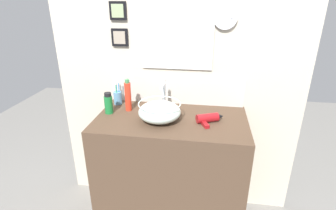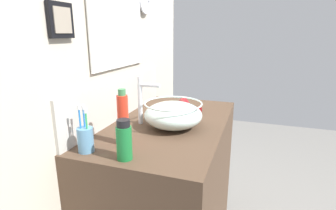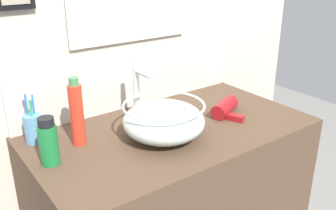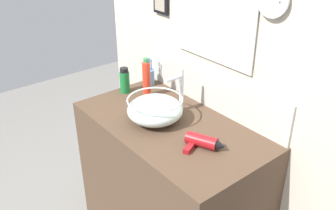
{
  "view_description": "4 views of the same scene",
  "coord_description": "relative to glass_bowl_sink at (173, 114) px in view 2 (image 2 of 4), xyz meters",
  "views": [
    {
      "loc": [
        0.23,
        -1.64,
        1.73
      ],
      "look_at": [
        -0.02,
        0.0,
        1.04
      ],
      "focal_mm": 28.0,
      "sensor_mm": 36.0,
      "label": 1
    },
    {
      "loc": [
        -1.26,
        -0.43,
        1.4
      ],
      "look_at": [
        -0.02,
        0.0,
        1.04
      ],
      "focal_mm": 28.0,
      "sensor_mm": 36.0,
      "label": 2
    },
    {
      "loc": [
        -0.77,
        -1.02,
        1.55
      ],
      "look_at": [
        -0.02,
        0.0,
        1.04
      ],
      "focal_mm": 40.0,
      "sensor_mm": 36.0,
      "label": 3
    },
    {
      "loc": [
        1.29,
        -1.06,
        1.94
      ],
      "look_at": [
        -0.02,
        0.0,
        1.04
      ],
      "focal_mm": 40.0,
      "sensor_mm": 36.0,
      "label": 4
    }
  ],
  "objects": [
    {
      "name": "vanity_counter",
      "position": [
        0.07,
        0.04,
        -0.54
      ],
      "size": [
        1.06,
        0.58,
        0.94
      ],
      "primitive_type": "cube",
      "color": "#4C3828",
      "rests_on": "ground"
    },
    {
      "name": "back_panel",
      "position": [
        0.07,
        0.37,
        0.27
      ],
      "size": [
        1.95,
        0.09,
        2.55
      ],
      "color": "beige",
      "rests_on": "ground"
    },
    {
      "name": "glass_bowl_sink",
      "position": [
        0.0,
        0.0,
        0.0
      ],
      "size": [
        0.29,
        0.29,
        0.13
      ],
      "color": "silver",
      "rests_on": "vanity_counter"
    },
    {
      "name": "faucet",
      "position": [
        0.0,
        0.17,
        0.08
      ],
      "size": [
        0.02,
        0.12,
        0.25
      ],
      "color": "silver",
      "rests_on": "vanity_counter"
    },
    {
      "name": "hair_drier",
      "position": [
        0.34,
        0.03,
        -0.04
      ],
      "size": [
        0.2,
        0.18,
        0.06
      ],
      "color": "maroon",
      "rests_on": "vanity_counter"
    },
    {
      "name": "toothbrush_cup",
      "position": [
        -0.38,
        0.24,
        -0.01
      ],
      "size": [
        0.06,
        0.06,
        0.2
      ],
      "color": "#598CB2",
      "rests_on": "vanity_counter"
    },
    {
      "name": "spray_bottle",
      "position": [
        -0.39,
        0.07,
        0.01
      ],
      "size": [
        0.06,
        0.06,
        0.16
      ],
      "color": "#197233",
      "rests_on": "vanity_counter"
    },
    {
      "name": "soap_dispenser",
      "position": [
        -0.26,
        0.14,
        0.05
      ],
      "size": [
        0.05,
        0.05,
        0.24
      ],
      "color": "red",
      "rests_on": "vanity_counter"
    }
  ]
}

